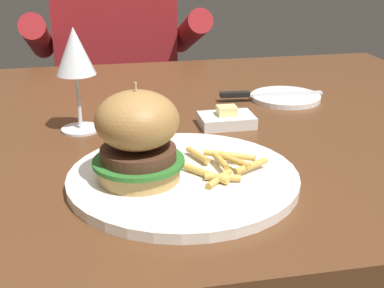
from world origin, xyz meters
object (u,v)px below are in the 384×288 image
Objects in this scene: wine_glass at (75,56)px; table_knife at (262,94)px; burger_sandwich at (138,136)px; bread_plate at (286,97)px; butter_dish at (227,119)px; diner_person at (118,98)px; main_plate at (182,178)px.

wine_glass reaches higher than table_knife.
burger_sandwich reaches higher than bread_plate.
butter_dish is 0.83m from diner_person.
burger_sandwich is at bearing -91.83° from diner_person.
bread_plate is at bearing 45.84° from burger_sandwich.
burger_sandwich reaches higher than butter_dish.
table_knife is 0.17m from butter_dish.
wine_glass is 0.28m from butter_dish.
main_plate is 3.31× the size of butter_dish.
main_plate is 1.77× the size of wine_glass.
bread_plate is at bearing 39.05° from butter_dish.
butter_dish is at bearing 50.79° from burger_sandwich.
main_plate is 2.22× the size of bread_plate.
butter_dish reaches higher than bread_plate.
burger_sandwich is at bearing -72.87° from wine_glass.
wine_glass reaches higher than burger_sandwich.
main_plate reaches higher than bread_plate.
table_knife is (0.36, 0.11, -0.12)m from wine_glass.
butter_dish is at bearing -79.68° from diner_person.
burger_sandwich is 1.39× the size of butter_dish.
diner_person is at bearing 88.17° from burger_sandwich.
butter_dish reaches higher than main_plate.
butter_dish reaches higher than table_knife.
wine_glass reaches higher than butter_dish.
wine_glass is at bearing 173.93° from butter_dish.
main_plate is 0.44m from bread_plate.
bread_plate is 0.20m from butter_dish.
main_plate is 0.42m from table_knife.
wine_glass is 1.26× the size of bread_plate.
bread_plate is 0.67× the size of table_knife.
burger_sandwich is (-0.06, -0.00, 0.07)m from main_plate.
diner_person reaches higher than table_knife.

